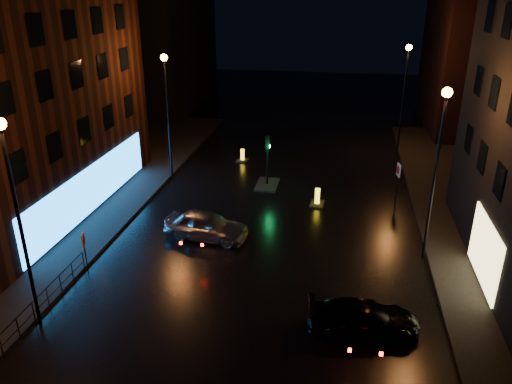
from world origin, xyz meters
TOP-DOWN VIEW (x-y plane):
  - ground at (0.00, 0.00)m, footprint 120.00×120.00m
  - pavement_left at (-14.00, 8.00)m, footprint 12.00×44.00m
  - building_far_left at (-16.00, 35.00)m, footprint 8.00×16.00m
  - building_far_right at (15.00, 32.00)m, footprint 8.00×14.00m
  - street_lamp_lnear at (-7.80, -2.00)m, footprint 0.44×0.44m
  - street_lamp_lfar at (-7.80, 14.00)m, footprint 0.44×0.44m
  - street_lamp_rnear at (7.80, 6.00)m, footprint 0.44×0.44m
  - street_lamp_rfar at (7.80, 22.00)m, footprint 0.44×0.44m
  - traffic_signal at (-1.20, 14.00)m, footprint 1.40×2.40m
  - guard_railing at (-8.00, -1.00)m, footprint 0.05×6.04m
  - silver_hatchback at (-3.19, 6.11)m, footprint 4.56×2.25m
  - dark_sedan at (4.78, -0.19)m, footprint 4.45×2.23m
  - bollard_near at (2.28, 11.44)m, footprint 0.88×1.26m
  - bollard_far at (-3.81, 18.54)m, footprint 0.93×1.19m
  - road_sign_left at (-7.74, 1.84)m, footprint 0.19×0.49m
  - road_sign_right at (6.99, 12.83)m, footprint 0.19×0.59m

SIDE VIEW (x-z plane):
  - ground at x=0.00m, z-range 0.00..0.00m
  - pavement_left at x=-14.00m, z-range 0.00..0.15m
  - bollard_far at x=-3.81m, z-range -0.26..0.67m
  - bollard_near at x=2.28m, z-range -0.30..0.76m
  - traffic_signal at x=-1.20m, z-range -1.22..2.23m
  - dark_sedan at x=4.78m, z-range 0.00..1.24m
  - guard_railing at x=-8.00m, z-range 0.24..1.24m
  - silver_hatchback at x=-3.19m, z-range 0.00..1.49m
  - road_sign_left at x=-7.74m, z-range 0.51..2.56m
  - road_sign_right at x=6.99m, z-range 0.61..3.06m
  - street_lamp_lnear at x=-7.80m, z-range 1.38..9.75m
  - street_lamp_lfar at x=-7.80m, z-range 1.38..9.75m
  - street_lamp_rnear at x=7.80m, z-range 1.38..9.75m
  - street_lamp_rfar at x=7.80m, z-range 1.38..9.75m
  - building_far_right at x=15.00m, z-range 0.00..12.00m
  - building_far_left at x=-16.00m, z-range 0.00..14.00m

